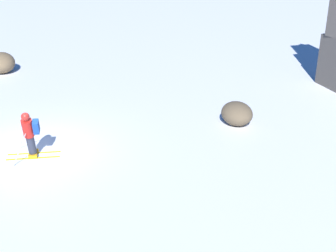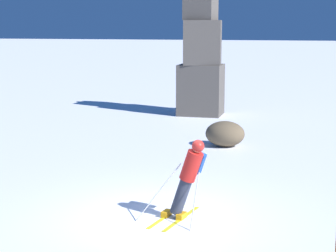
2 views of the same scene
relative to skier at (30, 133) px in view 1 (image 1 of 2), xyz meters
The scene contains 4 objects.
ground_plane 1.19m from the skier, behind, with size 300.00×300.00×0.00m, color white.
skier is the anchor object (origin of this frame).
exposed_boulder_0 10.16m from the skier, behind, with size 1.58×1.35×1.03m, color brown.
exposed_boulder_1 7.58m from the skier, 92.96° to the left, with size 1.35×1.14×0.87m, color brown.
Camera 1 is at (14.71, -0.41, 7.25)m, focal length 50.00 mm.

